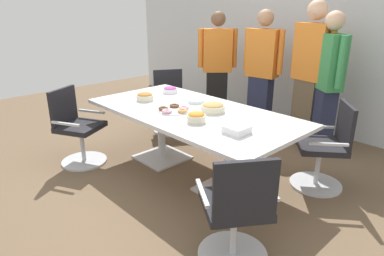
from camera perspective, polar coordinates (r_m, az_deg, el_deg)
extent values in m
cube|color=brown|center=(3.95, 0.00, -7.57)|extent=(10.00, 10.00, 0.01)
cube|color=silver|center=(5.45, 19.33, 14.49)|extent=(8.00, 0.10, 2.80)
cube|color=silver|center=(3.67, 0.00, 2.64)|extent=(2.40, 1.20, 0.04)
cube|color=silver|center=(4.32, -5.02, -4.87)|extent=(0.56, 0.56, 0.02)
cylinder|color=silver|center=(4.18, -5.17, -0.44)|extent=(0.09, 0.09, 0.69)
cube|color=silver|center=(3.62, 6.08, -10.24)|extent=(0.56, 0.56, 0.02)
cylinder|color=silver|center=(3.45, 6.30, -5.12)|extent=(0.09, 0.09, 0.69)
cylinder|color=silver|center=(3.93, 20.01, -8.83)|extent=(0.76, 0.76, 0.02)
cylinder|color=silver|center=(3.83, 20.40, -6.01)|extent=(0.05, 0.05, 0.41)
cube|color=black|center=(3.74, 20.82, -2.80)|extent=(0.65, 0.65, 0.06)
cube|color=black|center=(3.72, 24.40, 0.53)|extent=(0.31, 0.36, 0.42)
cube|color=silver|center=(3.48, 21.98, -2.53)|extent=(0.30, 0.26, 0.02)
cube|color=silver|center=(3.92, 20.23, 0.20)|extent=(0.30, 0.26, 0.02)
cylinder|color=silver|center=(5.21, -3.45, -0.36)|extent=(0.73, 0.73, 0.02)
cylinder|color=silver|center=(5.14, -3.50, 1.88)|extent=(0.05, 0.05, 0.41)
cube|color=black|center=(5.07, -3.56, 4.38)|extent=(0.63, 0.63, 0.06)
cube|color=black|center=(5.21, -4.06, 7.53)|extent=(0.25, 0.40, 0.42)
cube|color=silver|center=(5.09, -0.86, 5.88)|extent=(0.34, 0.20, 0.02)
cube|color=silver|center=(5.00, -6.35, 5.50)|extent=(0.34, 0.20, 0.02)
cylinder|color=silver|center=(4.41, -17.62, -5.30)|extent=(0.73, 0.73, 0.02)
cylinder|color=silver|center=(4.32, -17.92, -2.72)|extent=(0.05, 0.05, 0.41)
cube|color=black|center=(4.24, -18.26, 0.18)|extent=(0.62, 0.62, 0.06)
cube|color=black|center=(4.30, -20.84, 3.51)|extent=(0.24, 0.41, 0.42)
cube|color=silver|center=(4.39, -16.53, 2.69)|extent=(0.34, 0.20, 0.02)
cube|color=silver|center=(4.02, -20.51, 0.66)|extent=(0.34, 0.20, 0.02)
cylinder|color=silver|center=(2.82, 6.81, -20.27)|extent=(0.75, 0.75, 0.02)
cylinder|color=silver|center=(2.69, 7.01, -16.77)|extent=(0.05, 0.05, 0.41)
cube|color=black|center=(2.55, 7.23, -12.59)|extent=(0.64, 0.64, 0.06)
cube|color=black|center=(2.26, 9.00, -10.26)|extent=(0.28, 0.39, 0.42)
cube|color=silver|center=(2.44, 1.72, -10.82)|extent=(0.32, 0.23, 0.02)
cube|color=silver|center=(2.57, 12.68, -9.65)|extent=(0.32, 0.23, 0.02)
cube|color=black|center=(5.56, 4.12, 5.28)|extent=(0.36, 0.37, 0.83)
cube|color=orange|center=(5.42, 4.32, 12.88)|extent=(0.46, 0.47, 0.65)
sphere|color=brown|center=(5.38, 4.45, 17.84)|extent=(0.22, 0.22, 0.22)
cylinder|color=orange|center=(5.45, 7.18, 13.16)|extent=(0.11, 0.11, 0.59)
cylinder|color=orange|center=(5.40, 1.45, 13.25)|extent=(0.11, 0.11, 0.59)
cube|color=#232842|center=(5.17, 11.28, 3.90)|extent=(0.34, 0.24, 0.84)
cube|color=orange|center=(5.02, 11.87, 12.21)|extent=(0.46, 0.28, 0.67)
sphere|color=tan|center=(4.98, 12.28, 17.66)|extent=(0.23, 0.23, 0.23)
cylinder|color=orange|center=(4.90, 14.69, 12.20)|extent=(0.09, 0.09, 0.60)
cylinder|color=orange|center=(5.14, 9.23, 12.93)|extent=(0.09, 0.09, 0.60)
cube|color=brown|center=(4.84, 18.48, 2.46)|extent=(0.35, 0.24, 0.90)
cube|color=orange|center=(4.67, 19.59, 11.94)|extent=(0.47, 0.28, 0.71)
sphere|color=#DBAD89|center=(4.64, 20.35, 18.15)|extent=(0.24, 0.24, 0.24)
cylinder|color=orange|center=(4.52, 22.38, 11.81)|extent=(0.09, 0.09, 0.64)
cylinder|color=orange|center=(4.83, 17.07, 12.86)|extent=(0.09, 0.09, 0.64)
cube|color=#232842|center=(4.68, 20.90, 1.19)|extent=(0.38, 0.35, 0.84)
cube|color=#388C4C|center=(4.51, 22.10, 10.28)|extent=(0.48, 0.44, 0.67)
sphere|color=#DBAD89|center=(4.47, 22.93, 16.30)|extent=(0.23, 0.23, 0.23)
cylinder|color=#388C4C|center=(4.28, 23.81, 10.04)|extent=(0.11, 0.11, 0.60)
cylinder|color=#388C4C|center=(4.74, 20.65, 11.28)|extent=(0.11, 0.11, 0.60)
cylinder|color=beige|center=(4.09, -7.92, 5.07)|extent=(0.20, 0.20, 0.07)
ellipsoid|color=#AD702D|center=(4.08, -7.95, 5.54)|extent=(0.18, 0.18, 0.06)
cylinder|color=beige|center=(3.29, 0.71, 1.58)|extent=(0.18, 0.18, 0.08)
ellipsoid|color=orange|center=(3.28, 0.71, 2.21)|extent=(0.16, 0.16, 0.07)
cylinder|color=beige|center=(3.62, 3.53, 3.27)|extent=(0.26, 0.26, 0.07)
ellipsoid|color=tan|center=(3.61, 3.54, 3.82)|extent=(0.23, 0.23, 0.07)
cylinder|color=white|center=(4.41, -3.70, 6.26)|extent=(0.19, 0.19, 0.06)
ellipsoid|color=#9E3D8E|center=(4.40, -3.70, 6.62)|extent=(0.17, 0.17, 0.05)
cylinder|color=white|center=(3.65, -3.05, 2.93)|extent=(0.33, 0.33, 0.01)
torus|color=tan|center=(3.57, -1.67, 2.93)|extent=(0.11, 0.11, 0.03)
torus|color=pink|center=(3.68, -1.35, 3.45)|extent=(0.11, 0.11, 0.03)
torus|color=brown|center=(3.75, -3.00, 3.77)|extent=(0.11, 0.11, 0.03)
torus|color=brown|center=(3.66, -4.85, 3.28)|extent=(0.11, 0.11, 0.03)
torus|color=pink|center=(3.56, -4.26, 2.83)|extent=(0.11, 0.11, 0.03)
cylinder|color=white|center=(3.96, 0.65, 4.31)|extent=(0.19, 0.19, 0.01)
cylinder|color=silver|center=(3.96, 0.65, 4.39)|extent=(0.19, 0.19, 0.01)
cylinder|color=white|center=(3.96, 0.65, 4.47)|extent=(0.19, 0.19, 0.01)
cylinder|color=silver|center=(3.96, 0.65, 4.56)|extent=(0.19, 0.19, 0.01)
cylinder|color=white|center=(3.96, 0.65, 4.64)|extent=(0.19, 0.19, 0.01)
cylinder|color=silver|center=(3.95, 0.65, 4.73)|extent=(0.19, 0.19, 0.01)
cylinder|color=white|center=(3.95, 0.65, 4.81)|extent=(0.19, 0.19, 0.01)
cube|color=white|center=(3.03, 7.54, -0.26)|extent=(0.20, 0.20, 0.07)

